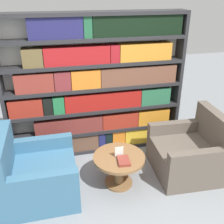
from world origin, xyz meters
TOP-DOWN VIEW (x-y plane):
  - ground_plane at (0.00, 0.00)m, footprint 14.00×14.00m
  - bookshelf at (0.02, 1.25)m, footprint 2.65×0.30m
  - armchair_left at (-0.93, 0.36)m, footprint 0.89×0.91m
  - armchair_right at (1.17, 0.36)m, footprint 0.94×0.95m
  - coffee_table at (0.12, 0.31)m, footprint 0.67×0.67m
  - table_sign at (0.12, 0.31)m, footprint 0.11×0.06m
  - stray_book at (0.14, 0.18)m, footprint 0.16×0.22m

SIDE VIEW (x-z plane):
  - ground_plane at x=0.00m, z-range 0.00..0.00m
  - armchair_left at x=-0.93m, z-range -0.15..0.73m
  - armchair_right at x=1.17m, z-range -0.15..0.73m
  - coffee_table at x=0.12m, z-range 0.09..0.53m
  - stray_book at x=0.14m, z-range 0.44..0.47m
  - table_sign at x=0.12m, z-range 0.43..0.57m
  - bookshelf at x=0.02m, z-range -0.01..2.11m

